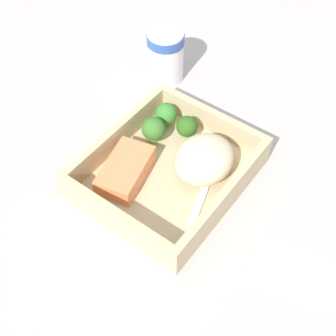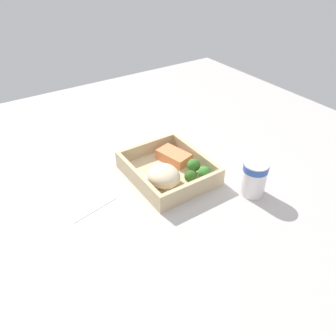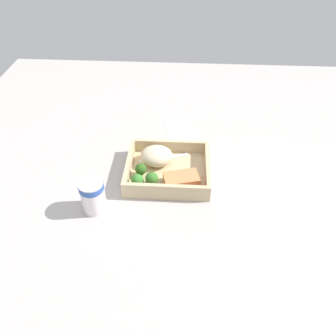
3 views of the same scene
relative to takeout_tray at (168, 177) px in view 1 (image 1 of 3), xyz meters
The scene contains 11 objects.
ground_plane 1.60cm from the takeout_tray, ahead, with size 160.00×160.00×2.00cm, color #B3ADA9.
takeout_tray is the anchor object (origin of this frame).
tray_rim 2.68cm from the takeout_tray, ahead, with size 24.95×21.30×4.16cm.
salmon_fillet 6.72cm from the takeout_tray, 130.58° to the left, with size 10.04×5.72×2.96cm, color #ED8551.
mashed_potatoes 6.42cm from the takeout_tray, 46.33° to the right, with size 10.03×8.72×5.53cm, color beige.
broccoli_floret_1 11.15cm from the takeout_tray, 38.43° to the left, with size 3.67×3.67×4.18cm.
broccoli_floret_2 8.81cm from the takeout_tray, 15.23° to the left, with size 3.45×3.45×4.30cm.
broccoli_floret_3 8.07cm from the takeout_tray, 54.57° to the left, with size 3.83×3.83×4.59cm.
fork 6.23cm from the takeout_tray, 64.63° to the right, with size 15.58×6.25×0.44cm.
paper_cup 24.74cm from the takeout_tray, 37.61° to the left, with size 6.64×6.64×9.84cm.
receipt_slip 24.59cm from the takeout_tray, 94.38° to the right, with size 8.14×13.27×0.24cm, color white.
Camera 1 is at (-35.71, -26.54, 57.35)cm, focal length 50.00 mm.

